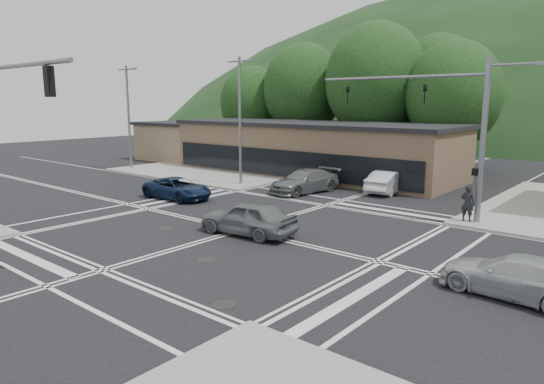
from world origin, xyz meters
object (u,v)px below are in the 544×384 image
Objects in this scene: car_blue_west at (177,188)px; car_silver_east at (516,276)px; car_queue_b at (438,173)px; pedestrian at (468,203)px; car_northbound at (305,181)px; car_grey_center at (248,218)px; car_queue_a at (390,181)px.

car_silver_east is at bearing -100.66° from car_blue_west.
car_queue_b reaches higher than car_blue_west.
car_northbound is at bearing -8.28° from pedestrian.
car_grey_center is at bearing -111.46° from car_blue_west.
car_blue_west is 9.53m from car_grey_center.
car_queue_a reaches higher than car_silver_east.
car_queue_a reaches higher than car_blue_west.
car_blue_west is 20.41m from car_silver_east.
pedestrian reaches higher than car_northbound.
car_grey_center is 1.01× the size of car_queue_a.
car_queue_a is 8.57m from pedestrian.
pedestrian is (6.75, -5.27, 0.29)m from car_queue_a.
pedestrian is (-4.22, 8.34, 0.38)m from car_silver_east.
car_queue_a is at bearing -43.05° from car_blue_west.
car_queue_b is (-9.77, 18.88, 0.19)m from car_silver_east.
car_queue_a is 5.41m from car_queue_b.
car_grey_center is 2.57× the size of pedestrian.
car_northbound is at bearing 37.00° from car_queue_a.
pedestrian is at bearing 139.68° from car_queue_a.
car_blue_west is at bearing 60.80° from car_queue_b.
car_grey_center is 10.85m from car_northbound.
car_silver_east is at bearing 84.26° from car_grey_center.
car_grey_center is (8.96, -3.26, 0.13)m from car_blue_west.
car_northbound is (-5.56, -8.85, -0.09)m from car_queue_b.
car_queue_a is at bearing 81.56° from car_queue_b.
car_queue_b is (1.42, 18.88, 0.07)m from car_grey_center.
car_queue_b is 11.91m from pedestrian.
car_grey_center reaches higher than car_northbound.
car_northbound is (-4.14, 10.03, -0.02)m from car_grey_center.
car_northbound is at bearing -163.32° from car_grey_center.
car_blue_west is 16.73m from pedestrian.
car_queue_b is at bearing 169.95° from car_grey_center.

